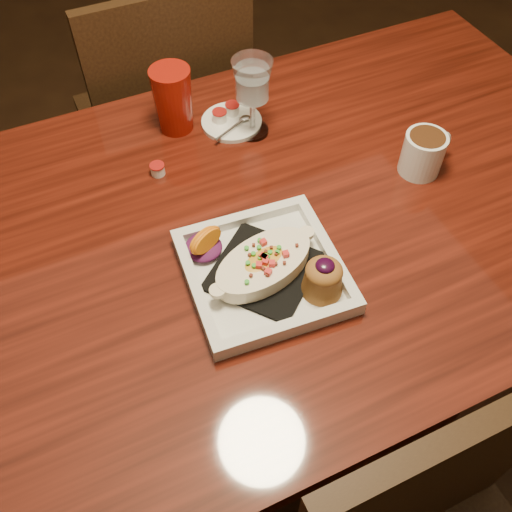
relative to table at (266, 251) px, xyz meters
name	(u,v)px	position (x,y,z in m)	size (l,w,h in m)	color
floor	(263,392)	(0.00, 0.00, -0.65)	(7.00, 7.00, 0.00)	black
table	(266,251)	(0.00, 0.00, 0.00)	(1.50, 0.90, 0.75)	#63190E
chair_far	(168,122)	(0.00, 0.63, -0.15)	(0.42, 0.42, 0.93)	black
plate	(270,269)	(-0.05, -0.12, 0.12)	(0.27, 0.27, 0.08)	white
coffee_mug	(424,152)	(0.33, -0.01, 0.14)	(0.11, 0.08, 0.08)	white
goblet	(252,85)	(0.08, 0.23, 0.21)	(0.08, 0.08, 0.17)	silver
saucer	(230,121)	(0.04, 0.27, 0.11)	(0.13, 0.13, 0.09)	white
creamer_loose	(158,169)	(-0.14, 0.19, 0.11)	(0.03, 0.03, 0.02)	white
red_tumbler	(173,100)	(-0.06, 0.31, 0.17)	(0.08, 0.08, 0.14)	#9D150B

